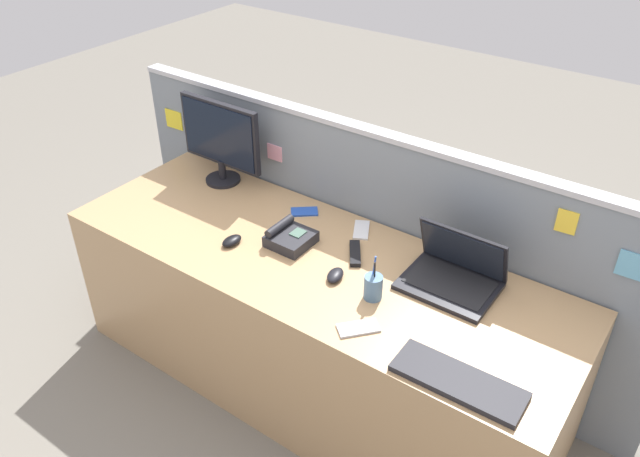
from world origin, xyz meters
TOP-DOWN VIEW (x-y plane):
  - ground_plane at (0.00, 0.00)m, footprint 10.00×10.00m
  - desk at (0.00, 0.00)m, footprint 2.26×0.77m
  - cubicle_divider at (0.00, 0.43)m, footprint 2.73×0.08m
  - desktop_monitor at (-0.75, 0.27)m, footprint 0.47×0.17m
  - laptop at (0.55, 0.19)m, footprint 0.36×0.28m
  - desk_phone at (-0.14, 0.03)m, footprint 0.17×0.18m
  - keyboard_main at (0.80, -0.29)m, footprint 0.44×0.17m
  - computer_mouse_right_hand at (0.15, -0.06)m, footprint 0.08×0.11m
  - computer_mouse_left_hand at (-0.34, -0.12)m, footprint 0.06×0.10m
  - pen_cup at (0.34, -0.07)m, footprint 0.07×0.07m
  - cell_phone_blue_case at (-0.24, 0.26)m, footprint 0.14×0.13m
  - cell_phone_silver_slab at (0.39, -0.26)m, footprint 0.15×0.16m
  - cell_phone_white_slab at (0.06, 0.29)m, footprint 0.13×0.16m
  - tv_remote at (0.13, 0.12)m, footprint 0.13×0.17m

SIDE VIEW (x-z plane):
  - ground_plane at x=0.00m, z-range 0.00..0.00m
  - desk at x=0.00m, z-range 0.00..0.73m
  - cubicle_divider at x=0.00m, z-range 0.00..1.16m
  - cell_phone_blue_case at x=-0.24m, z-range 0.73..0.74m
  - cell_phone_silver_slab at x=0.39m, z-range 0.73..0.74m
  - cell_phone_white_slab at x=0.06m, z-range 0.73..0.74m
  - tv_remote at x=0.13m, z-range 0.73..0.75m
  - keyboard_main at x=0.80m, z-range 0.73..0.75m
  - computer_mouse_right_hand at x=0.15m, z-range 0.73..0.76m
  - computer_mouse_left_hand at x=-0.34m, z-range 0.73..0.76m
  - desk_phone at x=-0.14m, z-range 0.72..0.81m
  - pen_cup at x=0.34m, z-range 0.69..0.88m
  - laptop at x=0.55m, z-range 0.67..0.90m
  - desktop_monitor at x=-0.75m, z-range 0.76..1.18m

